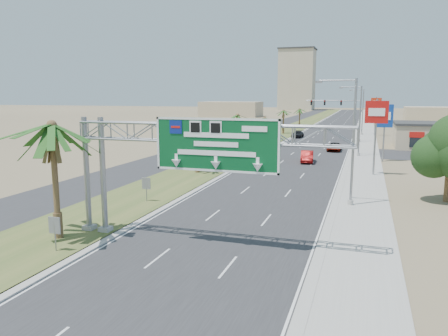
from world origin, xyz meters
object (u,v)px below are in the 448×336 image
Objects in this scene: signal_mast at (349,116)px; car_mid_lane at (307,157)px; pole_sign_blue at (385,118)px; sign_gantry at (193,142)px; palm_near at (52,126)px; car_left_lane at (264,151)px; pole_sign_red_far at (376,105)px; pole_sign_red_near at (376,116)px; car_right_lane at (334,147)px; car_far at (298,134)px.

signal_mast is 2.25× the size of car_mid_lane.
pole_sign_blue is (5.50, -24.16, 0.88)m from signal_mast.
sign_gantry is 8.41m from palm_near.
car_mid_lane is at bearing -98.06° from signal_mast.
pole_sign_blue is at bearing -0.52° from car_left_lane.
signal_mast is 26.88m from car_left_lane.
pole_sign_red_near is at bearing -90.91° from pole_sign_red_far.
sign_gantry is 77.55m from pole_sign_red_far.
pole_sign_red_near is at bearing -74.06° from car_right_lane.
car_right_lane is at bearing 84.12° from sign_gantry.
pole_sign_red_far is at bearing 76.16° from palm_near.
palm_near is 40.24m from car_left_lane.
pole_sign_red_far reaches higher than pole_sign_blue.
car_far is 33.64m from pole_sign_blue.
palm_near is 51.09m from car_right_lane.
sign_gantry is at bearing -95.74° from signal_mast.
car_far is (-8.82, 20.12, 0.05)m from car_right_lane.
sign_gantry is 47.64m from car_right_lane.
pole_sign_blue is (11.73, 37.89, -0.33)m from sign_gantry.
car_right_lane is 0.97× the size of car_far.
palm_near is 1.76× the size of car_far.
signal_mast reaches higher than car_right_lane.
pole_sign_red_near is at bearing 57.08° from palm_near.
car_right_lane is at bearing 105.40° from pole_sign_red_near.
signal_mast is 2.08× the size of car_left_lane.
car_far is (0.40, 29.53, -0.15)m from car_left_lane.
car_left_lane is 1.04× the size of car_far.
car_mid_lane is (2.27, 34.05, -5.31)m from sign_gantry.
pole_sign_red_far is at bearing 66.94° from car_left_lane.
sign_gantry is 2.16× the size of pole_sign_blue.
car_far reaches higher than car_right_lane.
pole_sign_red_far reaches higher than car_far.
pole_sign_blue is (9.47, 3.84, 4.98)m from car_mid_lane.
pole_sign_red_far is at bearing 71.18° from signal_mast.
car_right_lane is 0.59× the size of pole_sign_blue.
car_left_lane reaches higher than car_right_lane.
car_left_lane is 1.08× the size of car_right_lane.
car_far is 0.57× the size of pole_sign_red_near.
car_mid_lane is 44.00m from pole_sign_red_far.
pole_sign_blue is (1.29, 11.12, -0.77)m from pole_sign_red_near.
signal_mast is at bearing 77.34° from palm_near.
car_left_lane is 42.45m from pole_sign_red_far.
pole_sign_red_near is (10.44, 26.77, 0.44)m from sign_gantry.
car_far is (-3.97, 67.20, -5.37)m from sign_gantry.
car_right_lane is at bearing 126.82° from pole_sign_blue.
car_far is at bearing 109.63° from pole_sign_red_near.
pole_sign_red_near is (8.18, -7.28, 5.75)m from car_mid_lane.
car_left_lane is (-10.61, -24.37, -4.01)m from signal_mast.
signal_mast is 12.17m from car_far.
pole_sign_blue is (15.71, -29.32, 5.04)m from car_far.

